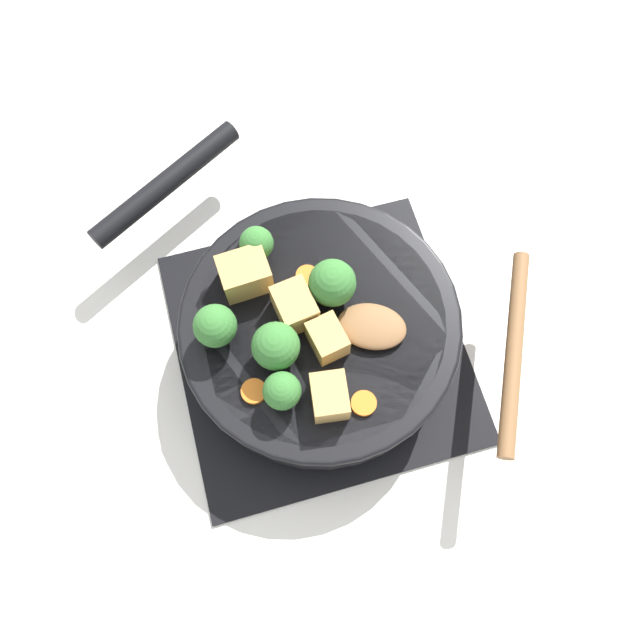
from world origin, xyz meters
The scene contains 16 objects.
ground_plane centered at (0.00, 0.00, 0.00)m, with size 2.40×2.40×0.00m, color white.
front_burner_grate centered at (0.00, 0.00, 0.01)m, with size 0.31×0.31×0.03m.
skillet_pan centered at (0.00, 0.00, 0.06)m, with size 0.41×0.35×0.06m.
wooden_spoon centered at (-0.06, -0.11, 0.09)m, with size 0.19×0.22×0.02m.
tofu_cube_center_large centered at (0.01, 0.02, 0.10)m, with size 0.04×0.03×0.03m, color tan.
tofu_cube_near_handle centered at (-0.08, 0.01, 0.10)m, with size 0.04×0.03×0.03m, color tan.
tofu_cube_east_chunk centered at (-0.03, 0.00, 0.10)m, with size 0.04×0.03×0.03m, color tan.
tofu_cube_west_chunk centered at (0.06, 0.06, 0.10)m, with size 0.05×0.04×0.04m, color tan.
broccoli_floret_near_spoon centered at (0.02, -0.02, 0.11)m, with size 0.05×0.05×0.05m.
broccoli_floret_center_top centered at (-0.07, 0.05, 0.11)m, with size 0.04×0.04×0.04m.
broccoli_floret_east_rim centered at (-0.02, 0.05, 0.11)m, with size 0.05×0.05×0.05m.
broccoli_floret_west_rim centered at (0.09, 0.04, 0.11)m, with size 0.03×0.03×0.04m.
broccoli_floret_north_edge centered at (0.01, 0.10, 0.11)m, with size 0.04×0.04×0.05m.
carrot_slice_orange_thin centered at (-0.05, 0.08, 0.09)m, with size 0.02×0.02×0.01m, color orange.
carrot_slice_near_center centered at (0.05, 0.00, 0.09)m, with size 0.02×0.02×0.01m, color orange.
carrot_slice_edge_slice centered at (-0.09, -0.02, 0.09)m, with size 0.02×0.02×0.01m, color orange.
Camera 1 is at (-0.21, 0.06, 0.66)m, focal length 35.00 mm.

